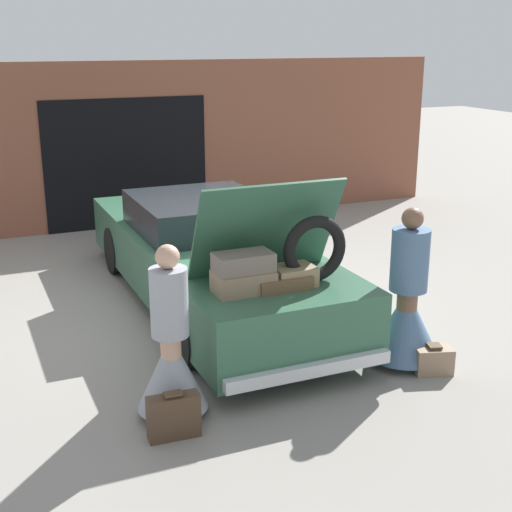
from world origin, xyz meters
The scene contains 7 objects.
ground_plane centered at (0.00, 0.00, 0.00)m, with size 40.00×40.00×0.00m, color gray.
garage_wall_back centered at (0.00, 4.16, 1.39)m, with size 12.00×0.14×2.80m.
car centered at (0.00, -0.02, 0.61)m, with size 1.79×5.37×1.87m.
person_left centered at (-1.23, -2.47, 0.55)m, with size 0.62×0.62×1.55m.
person_right centered at (1.23, -2.39, 0.57)m, with size 0.71×0.71×1.62m.
suitcase_beside_left_person centered at (-1.33, -2.83, 0.19)m, with size 0.44×0.17×0.41m.
suitcase_beside_right_person centered at (1.36, -2.70, 0.14)m, with size 0.41×0.32×0.30m.
Camera 1 is at (-2.77, -7.87, 3.18)m, focal length 50.00 mm.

